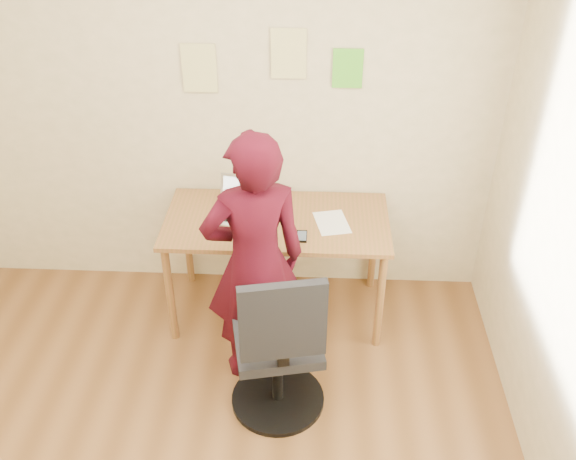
# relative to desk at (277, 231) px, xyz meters

# --- Properties ---
(room) EXTENTS (3.58, 3.58, 2.78)m
(room) POSITION_rel_desk_xyz_m (-0.36, -1.38, 0.70)
(room) COLOR brown
(room) RESTS_ON ground
(desk) EXTENTS (1.40, 0.70, 0.74)m
(desk) POSITION_rel_desk_xyz_m (0.00, 0.00, 0.00)
(desk) COLOR brown
(desk) RESTS_ON ground
(laptop) EXTENTS (0.36, 0.33, 0.22)m
(laptop) POSITION_rel_desk_xyz_m (-0.23, 0.04, 0.14)
(laptop) COLOR #B2B2B9
(laptop) RESTS_ON desk
(paper_sheet) EXTENTS (0.25, 0.31, 0.00)m
(paper_sheet) POSITION_rel_desk_xyz_m (0.34, -0.02, 0.09)
(paper_sheet) COLOR white
(paper_sheet) RESTS_ON desk
(phone) EXTENTS (0.06, 0.12, 0.01)m
(phone) POSITION_rel_desk_xyz_m (0.16, -0.19, 0.09)
(phone) COLOR black
(phone) RESTS_ON desk
(wall_note_left) EXTENTS (0.21, 0.00, 0.30)m
(wall_note_left) POSITION_rel_desk_xyz_m (-0.48, 0.36, 0.92)
(wall_note_left) COLOR #DFD785
(wall_note_left) RESTS_ON room
(wall_note_mid) EXTENTS (0.21, 0.00, 0.30)m
(wall_note_mid) POSITION_rel_desk_xyz_m (0.06, 0.36, 1.02)
(wall_note_mid) COLOR #DFD785
(wall_note_mid) RESTS_ON room
(wall_note_right) EXTENTS (0.18, 0.00, 0.24)m
(wall_note_right) POSITION_rel_desk_xyz_m (0.41, 0.36, 0.93)
(wall_note_right) COLOR #55C42C
(wall_note_right) RESTS_ON room
(office_chair) EXTENTS (0.54, 0.55, 1.03)m
(office_chair) POSITION_rel_desk_xyz_m (0.06, -0.87, -0.21)
(office_chair) COLOR black
(office_chair) RESTS_ON ground
(person) EXTENTS (0.66, 0.53, 1.59)m
(person) POSITION_rel_desk_xyz_m (-0.09, -0.52, 0.14)
(person) COLOR #3A0713
(person) RESTS_ON ground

